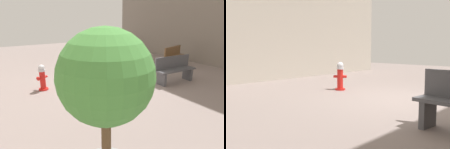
# 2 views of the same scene
# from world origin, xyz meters

# --- Properties ---
(ground_plane) EXTENTS (23.40, 23.40, 0.00)m
(ground_plane) POSITION_xyz_m (0.00, 0.00, 0.00)
(ground_plane) COLOR gray
(fire_hydrant) EXTENTS (0.37, 0.36, 0.85)m
(fire_hydrant) POSITION_xyz_m (2.19, -0.02, 0.43)
(fire_hydrant) COLOR red
(fire_hydrant) RESTS_ON ground_plane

